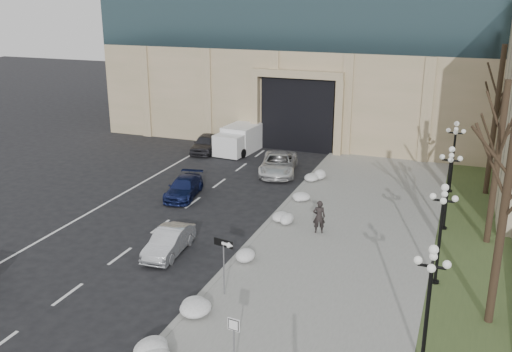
# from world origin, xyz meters

# --- Properties ---
(sidewalk) EXTENTS (9.00, 40.00, 0.12)m
(sidewalk) POSITION_xyz_m (3.50, 14.00, 0.06)
(sidewalk) COLOR gray
(sidewalk) RESTS_ON ground
(curb) EXTENTS (0.30, 40.00, 0.14)m
(curb) POSITION_xyz_m (-1.00, 14.00, 0.07)
(curb) COLOR gray
(curb) RESTS_ON ground
(grass_strip) EXTENTS (4.00, 40.00, 0.10)m
(grass_strip) POSITION_xyz_m (10.00, 14.00, 0.05)
(grass_strip) COLOR #3A4B25
(grass_strip) RESTS_ON ground
(car_b) EXTENTS (1.65, 3.99, 1.28)m
(car_b) POSITION_xyz_m (-4.35, 11.13, 0.64)
(car_b) COLOR #B8BBC1
(car_b) RESTS_ON ground
(car_c) EXTENTS (2.46, 4.48, 1.23)m
(car_c) POSITION_xyz_m (-7.52, 18.81, 0.61)
(car_c) COLOR #161F4E
(car_c) RESTS_ON ground
(car_d) EXTENTS (3.51, 5.66, 1.46)m
(car_d) POSITION_xyz_m (-3.43, 25.56, 0.73)
(car_d) COLOR silver
(car_d) RESTS_ON ground
(car_e) EXTENTS (2.32, 4.49, 1.46)m
(car_e) POSITION_xyz_m (-10.78, 28.96, 0.73)
(car_e) COLOR #302F34
(car_e) RESTS_ON ground
(pedestrian) EXTENTS (0.78, 0.63, 1.83)m
(pedestrian) POSITION_xyz_m (2.04, 16.01, 1.04)
(pedestrian) COLOR black
(pedestrian) RESTS_ON sidewalk
(box_truck) EXTENTS (2.88, 6.81, 2.11)m
(box_truck) POSITION_xyz_m (-8.17, 30.79, 1.02)
(box_truck) COLOR silver
(box_truck) RESTS_ON ground
(one_way_sign) EXTENTS (0.99, 0.39, 2.67)m
(one_way_sign) POSITION_xyz_m (0.07, 8.18, 2.20)
(one_way_sign) COLOR slate
(one_way_sign) RESTS_ON ground
(keep_sign) EXTENTS (0.46, 0.10, 2.13)m
(keep_sign) POSITION_xyz_m (2.30, 3.63, 1.56)
(keep_sign) COLOR slate
(keep_sign) RESTS_ON ground
(snow_clump_c) EXTENTS (1.10, 1.60, 0.36)m
(snow_clump_c) POSITION_xyz_m (-0.64, 6.43, 0.30)
(snow_clump_c) COLOR white
(snow_clump_c) RESTS_ON sidewalk
(snow_clump_d) EXTENTS (1.10, 1.60, 0.36)m
(snow_clump_d) POSITION_xyz_m (-0.76, 11.96, 0.30)
(snow_clump_d) COLOR white
(snow_clump_d) RESTS_ON sidewalk
(snow_clump_e) EXTENTS (1.10, 1.60, 0.36)m
(snow_clump_e) POSITION_xyz_m (-0.33, 16.52, 0.30)
(snow_clump_e) COLOR white
(snow_clump_e) RESTS_ON sidewalk
(snow_clump_f) EXTENTS (1.10, 1.60, 0.36)m
(snow_clump_f) POSITION_xyz_m (-0.44, 20.37, 0.30)
(snow_clump_f) COLOR white
(snow_clump_f) RESTS_ON sidewalk
(snow_clump_g) EXTENTS (1.10, 1.60, 0.36)m
(snow_clump_g) POSITION_xyz_m (-0.58, 24.89, 0.30)
(snow_clump_g) COLOR white
(snow_clump_g) RESTS_ON sidewalk
(lamppost_a) EXTENTS (1.18, 1.18, 4.76)m
(lamppost_a) POSITION_xyz_m (8.30, 6.00, 3.07)
(lamppost_a) COLOR black
(lamppost_a) RESTS_ON ground
(lamppost_b) EXTENTS (1.18, 1.18, 4.76)m
(lamppost_b) POSITION_xyz_m (8.30, 12.50, 3.07)
(lamppost_b) COLOR black
(lamppost_b) RESTS_ON ground
(lamppost_c) EXTENTS (1.18, 1.18, 4.76)m
(lamppost_c) POSITION_xyz_m (8.30, 19.00, 3.07)
(lamppost_c) COLOR black
(lamppost_c) RESTS_ON ground
(lamppost_d) EXTENTS (1.18, 1.18, 4.76)m
(lamppost_d) POSITION_xyz_m (8.30, 25.50, 3.07)
(lamppost_d) COLOR black
(lamppost_d) RESTS_ON ground
(tree_near) EXTENTS (3.20, 3.20, 9.00)m
(tree_near) POSITION_xyz_m (10.50, 10.00, 5.83)
(tree_near) COLOR black
(tree_near) RESTS_ON ground
(tree_mid) EXTENTS (3.20, 3.20, 8.50)m
(tree_mid) POSITION_xyz_m (10.50, 18.00, 5.50)
(tree_mid) COLOR black
(tree_mid) RESTS_ON ground
(tree_far) EXTENTS (3.20, 3.20, 9.50)m
(tree_far) POSITION_xyz_m (10.50, 26.00, 6.15)
(tree_far) COLOR black
(tree_far) RESTS_ON ground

